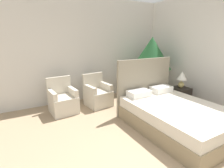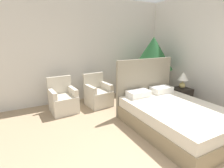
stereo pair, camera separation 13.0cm
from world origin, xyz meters
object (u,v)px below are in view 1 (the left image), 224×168
at_px(armchair_near_window_right, 98,96).
at_px(table_lamp, 182,77).
at_px(nightstand, 179,97).
at_px(potted_palm, 152,55).
at_px(armchair_near_window_left, 63,102).
at_px(bed, 174,114).

height_order(armchair_near_window_right, table_lamp, table_lamp).
bearing_deg(nightstand, potted_palm, 101.04).
bearing_deg(nightstand, armchair_near_window_left, 158.59).
relative_size(potted_palm, table_lamp, 4.23).
height_order(bed, nightstand, bed).
bearing_deg(potted_palm, nightstand, -78.96).
height_order(armchair_near_window_right, nightstand, armchair_near_window_right).
xyz_separation_m(nightstand, table_lamp, (0.03, 0.01, 0.53)).
xyz_separation_m(armchair_near_window_right, nightstand, (1.91, -1.12, -0.02)).
height_order(potted_palm, table_lamp, potted_palm).
bearing_deg(nightstand, armchair_near_window_right, 149.63).
distance_m(armchair_near_window_left, armchair_near_window_right, 0.94).
distance_m(armchair_near_window_left, nightstand, 3.06).
xyz_separation_m(armchair_near_window_left, armchair_near_window_right, (0.94, -0.00, 0.00)).
height_order(armchair_near_window_right, potted_palm, potted_palm).
height_order(armchair_near_window_left, nightstand, armchair_near_window_left).
bearing_deg(nightstand, bed, -144.75).
bearing_deg(armchair_near_window_right, armchair_near_window_left, 173.02).
xyz_separation_m(armchair_near_window_left, table_lamp, (2.87, -1.10, 0.51)).
bearing_deg(armchair_near_window_left, bed, -50.41).
bearing_deg(bed, table_lamp, 35.00).
relative_size(armchair_near_window_left, potted_palm, 0.47).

